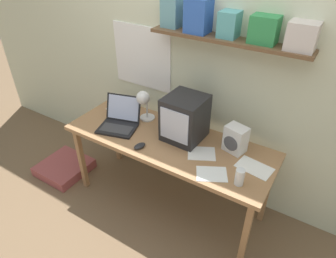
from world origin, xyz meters
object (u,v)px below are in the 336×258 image
at_px(corner_desk, 168,145).
at_px(computer_mouse, 140,146).
at_px(desk_lamp, 144,101).
at_px(floor_cushion, 64,167).
at_px(loose_paper_near_laptop, 254,168).
at_px(laptop, 120,119).
at_px(loose_paper_near_monitor, 202,153).
at_px(crt_monitor, 185,118).
at_px(space_heater, 236,139).
at_px(printed_handout, 120,108).
at_px(open_notebook, 212,174).
at_px(juice_glass, 239,178).

distance_m(corner_desk, computer_mouse, 0.26).
height_order(desk_lamp, floor_cushion, desk_lamp).
xyz_separation_m(computer_mouse, loose_paper_near_laptop, (0.85, 0.24, -0.01)).
bearing_deg(laptop, loose_paper_near_monitor, -14.29).
bearing_deg(floor_cushion, corner_desk, 10.84).
xyz_separation_m(crt_monitor, loose_paper_near_monitor, (0.22, -0.12, -0.18)).
bearing_deg(loose_paper_near_monitor, space_heater, 41.30).
bearing_deg(loose_paper_near_laptop, crt_monitor, 173.68).
xyz_separation_m(corner_desk, floor_cushion, (-1.16, -0.22, -0.62)).
xyz_separation_m(desk_lamp, computer_mouse, (0.19, -0.33, -0.19)).
distance_m(printed_handout, open_notebook, 1.21).
height_order(laptop, loose_paper_near_laptop, laptop).
xyz_separation_m(computer_mouse, printed_handout, (-0.53, 0.40, -0.01)).
xyz_separation_m(space_heater, loose_paper_near_laptop, (0.20, -0.12, -0.10)).
bearing_deg(corner_desk, printed_handout, 164.53).
bearing_deg(desk_lamp, corner_desk, -31.35).
bearing_deg(juice_glass, loose_paper_near_laptop, 79.74).
distance_m(desk_lamp, floor_cushion, 1.27).
bearing_deg(printed_handout, laptop, -49.07).
xyz_separation_m(corner_desk, laptop, (-0.46, -0.04, 0.12)).
bearing_deg(computer_mouse, desk_lamp, 119.68).
relative_size(printed_handout, open_notebook, 0.86).
height_order(corner_desk, loose_paper_near_monitor, loose_paper_near_monitor).
relative_size(crt_monitor, juice_glass, 2.98).
distance_m(crt_monitor, printed_handout, 0.78).
height_order(crt_monitor, computer_mouse, crt_monitor).
bearing_deg(computer_mouse, juice_glass, 2.12).
distance_m(loose_paper_near_monitor, open_notebook, 0.24).
bearing_deg(crt_monitor, floor_cushion, -163.95).
bearing_deg(loose_paper_near_laptop, loose_paper_near_monitor, -172.14).
bearing_deg(floor_cushion, open_notebook, 0.96).
bearing_deg(laptop, juice_glass, -22.71).
bearing_deg(printed_handout, corner_desk, -15.47).
bearing_deg(printed_handout, desk_lamp, -10.70).
bearing_deg(loose_paper_near_laptop, laptop, -176.45).
distance_m(corner_desk, floor_cushion, 1.34).
bearing_deg(desk_lamp, space_heater, -9.07).
distance_m(printed_handout, floor_cushion, 0.94).
relative_size(loose_paper_near_monitor, open_notebook, 1.00).
distance_m(laptop, printed_handout, 0.31).
bearing_deg(desk_lamp, open_notebook, -32.32).
distance_m(desk_lamp, printed_handout, 0.40).
bearing_deg(desk_lamp, computer_mouse, -71.32).
height_order(desk_lamp, computer_mouse, desk_lamp).
height_order(corner_desk, desk_lamp, desk_lamp).
height_order(loose_paper_near_laptop, loose_paper_near_monitor, same).
relative_size(juice_glass, printed_handout, 0.54).
bearing_deg(juice_glass, loose_paper_near_monitor, 155.95).
distance_m(computer_mouse, loose_paper_near_monitor, 0.49).
relative_size(juice_glass, loose_paper_near_laptop, 0.45).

